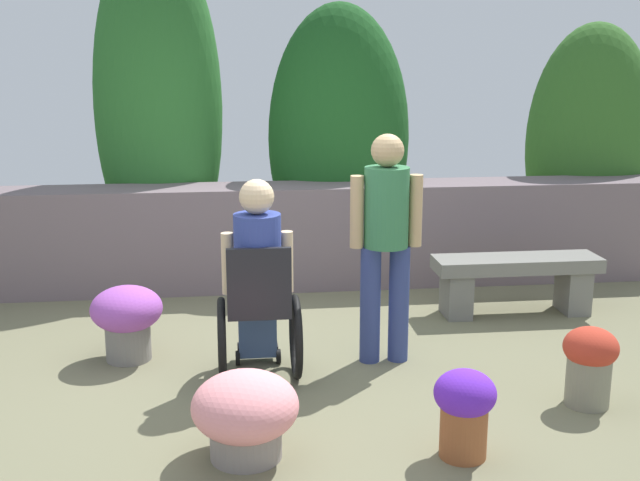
# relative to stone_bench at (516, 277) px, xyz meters

# --- Properties ---
(ground_plane) EXTENTS (12.37, 12.37, 0.00)m
(ground_plane) POSITION_rel_stone_bench_xyz_m (-1.94, -1.00, -0.32)
(ground_plane) COLOR #706E51
(stone_retaining_wall) EXTENTS (7.30, 0.53, 0.93)m
(stone_retaining_wall) POSITION_rel_stone_bench_xyz_m (-1.94, 1.04, 0.15)
(stone_retaining_wall) COLOR slate
(stone_retaining_wall) RESTS_ON ground
(hedge_backdrop) EXTENTS (7.81, 1.03, 3.19)m
(hedge_backdrop) POSITION_rel_stone_bench_xyz_m (-1.97, 1.67, 1.03)
(hedge_backdrop) COLOR #2D5927
(hedge_backdrop) RESTS_ON ground
(stone_bench) EXTENTS (1.35, 0.37, 0.48)m
(stone_bench) POSITION_rel_stone_bench_xyz_m (0.00, 0.00, 0.00)
(stone_bench) COLOR slate
(stone_bench) RESTS_ON ground
(person_in_wheelchair) EXTENTS (0.53, 0.66, 1.33)m
(person_in_wheelchair) POSITION_rel_stone_bench_xyz_m (-2.14, -1.06, 0.31)
(person_in_wheelchair) COLOR black
(person_in_wheelchair) RESTS_ON ground
(person_standing_companion) EXTENTS (0.49, 0.30, 1.58)m
(person_standing_companion) POSITION_rel_stone_bench_xyz_m (-1.27, -0.88, 0.59)
(person_standing_companion) COLOR navy
(person_standing_companion) RESTS_ON ground
(flower_pot_purple_near) EXTENTS (0.33, 0.33, 0.49)m
(flower_pot_purple_near) POSITION_rel_stone_bench_xyz_m (-0.18, -1.73, -0.03)
(flower_pot_purple_near) COLOR gray
(flower_pot_purple_near) RESTS_ON ground
(flower_pot_terracotta_by_wall) EXTENTS (0.57, 0.57, 0.47)m
(flower_pot_terracotta_by_wall) POSITION_rel_stone_bench_xyz_m (-2.26, -2.13, -0.06)
(flower_pot_terracotta_by_wall) COLOR gray
(flower_pot_terracotta_by_wall) RESTS_ON ground
(flower_pot_red_accent) EXTENTS (0.49, 0.49, 0.53)m
(flower_pot_red_accent) POSITION_rel_stone_bench_xyz_m (-3.03, -0.65, -0.00)
(flower_pot_red_accent) COLOR gray
(flower_pot_red_accent) RESTS_ON ground
(flower_pot_small_foreground) EXTENTS (0.33, 0.33, 0.48)m
(flower_pot_small_foreground) POSITION_rel_stone_bench_xyz_m (-1.11, -2.26, -0.04)
(flower_pot_small_foreground) COLOR #9A532D
(flower_pot_small_foreground) RESTS_ON ground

